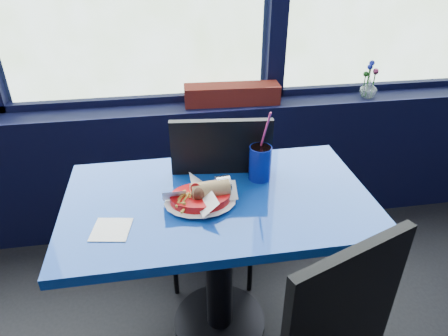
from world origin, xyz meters
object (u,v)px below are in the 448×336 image
chair_near_back (215,190)px  ketchup_bottle (207,148)px  near_table (219,233)px  planter_box (232,94)px  flower_vase (369,86)px  soda_cup (260,162)px  food_basket (202,197)px

chair_near_back → ketchup_bottle: bearing=66.6°
near_table → ketchup_bottle: (-0.01, 0.24, 0.28)m
near_table → planter_box: planter_box is taller
near_table → flower_vase: bearing=38.6°
planter_box → soda_cup: 0.75m
near_table → food_basket: size_ratio=4.11×
chair_near_back → planter_box: 0.64m
planter_box → ketchup_bottle: 0.65m
chair_near_back → flower_vase: (1.00, 0.50, 0.30)m
near_table → planter_box: (0.21, 0.85, 0.29)m
chair_near_back → planter_box: bearing=-102.3°
soda_cup → ketchup_bottle: bearing=146.6°
food_basket → ketchup_bottle: (0.06, 0.28, 0.06)m
planter_box → food_basket: bearing=-104.6°
planter_box → food_basket: (-0.28, -0.89, -0.07)m
food_basket → chair_near_back: bearing=93.3°
food_basket → ketchup_bottle: size_ratio=1.38×
near_table → flower_vase: size_ratio=5.56×
soda_cup → near_table: bearing=-150.5°
near_table → ketchup_bottle: 0.37m
planter_box → flower_vase: (0.82, -0.04, 0.01)m
food_basket → soda_cup: size_ratio=0.93×
chair_near_back → planter_box: (0.18, 0.54, 0.28)m
near_table → ketchup_bottle: size_ratio=5.66×
near_table → chair_near_back: 0.31m
chair_near_back → ketchup_bottle: size_ratio=4.68×
chair_near_back → ketchup_bottle: 0.29m
near_table → planter_box: 0.92m
near_table → soda_cup: soda_cup is taller
planter_box → flower_vase: bearing=0.4°
flower_vase → chair_near_back: bearing=-153.2°
chair_near_back → soda_cup: soda_cup is taller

